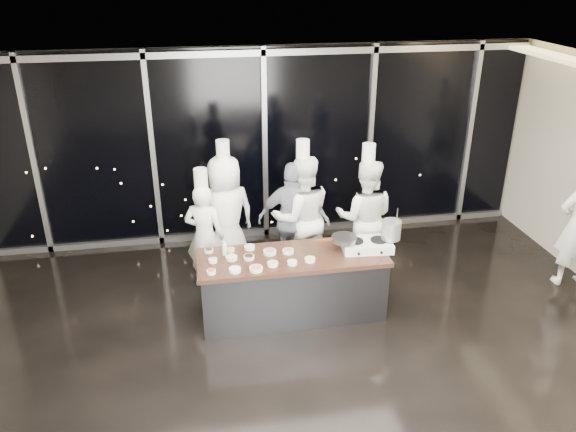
# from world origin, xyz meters

# --- Properties ---
(ground) EXTENTS (9.00, 9.00, 0.00)m
(ground) POSITION_xyz_m (0.00, 0.00, 0.00)
(ground) COLOR black
(ground) RESTS_ON ground
(room_shell) EXTENTS (9.02, 7.02, 3.21)m
(room_shell) POSITION_xyz_m (0.18, 0.00, 2.25)
(room_shell) COLOR beige
(room_shell) RESTS_ON ground
(window_wall) EXTENTS (8.90, 0.11, 3.20)m
(window_wall) POSITION_xyz_m (0.00, 3.43, 1.60)
(window_wall) COLOR black
(window_wall) RESTS_ON ground
(demo_counter) EXTENTS (2.46, 0.86, 0.90)m
(demo_counter) POSITION_xyz_m (0.00, 0.90, 0.45)
(demo_counter) COLOR #343439
(demo_counter) RESTS_ON ground
(stove) EXTENTS (0.68, 0.46, 0.14)m
(stove) POSITION_xyz_m (1.00, 0.90, 0.96)
(stove) COLOR silver
(stove) RESTS_ON demo_counter
(frying_pan) EXTENTS (0.60, 0.37, 0.06)m
(frying_pan) POSITION_xyz_m (0.69, 0.93, 1.07)
(frying_pan) COLOR slate
(frying_pan) RESTS_ON stove
(stock_pot) EXTENTS (0.27, 0.27, 0.25)m
(stock_pot) POSITION_xyz_m (1.32, 0.89, 1.17)
(stock_pot) COLOR #B5B5B7
(stock_pot) RESTS_ON stove
(prep_bowls) EXTENTS (1.38, 0.73, 0.05)m
(prep_bowls) POSITION_xyz_m (-0.50, 0.86, 0.93)
(prep_bowls) COLOR white
(prep_bowls) RESTS_ON demo_counter
(squeeze_bottle) EXTENTS (0.06, 0.06, 0.21)m
(squeeze_bottle) POSITION_xyz_m (-0.86, 1.08, 1.00)
(squeeze_bottle) COLOR white
(squeeze_bottle) RESTS_ON demo_counter
(chef_far_left) EXTENTS (0.68, 0.56, 1.82)m
(chef_far_left) POSITION_xyz_m (-1.10, 1.87, 0.82)
(chef_far_left) COLOR white
(chef_far_left) RESTS_ON ground
(chef_left) EXTENTS (1.06, 0.88, 2.10)m
(chef_left) POSITION_xyz_m (-0.76, 2.22, 0.94)
(chef_left) COLOR white
(chef_left) RESTS_ON ground
(chef_center) EXTENTS (0.97, 0.78, 2.12)m
(chef_center) POSITION_xyz_m (0.34, 1.95, 0.95)
(chef_center) COLOR white
(chef_center) RESTS_ON ground
(guest) EXTENTS (1.14, 0.75, 1.81)m
(guest) POSITION_xyz_m (0.21, 1.92, 0.90)
(guest) COLOR #16213E
(guest) RESTS_ON ground
(chef_right) EXTENTS (1.05, 0.93, 2.05)m
(chef_right) POSITION_xyz_m (1.27, 1.84, 0.92)
(chef_right) COLOR white
(chef_right) RESTS_ON ground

